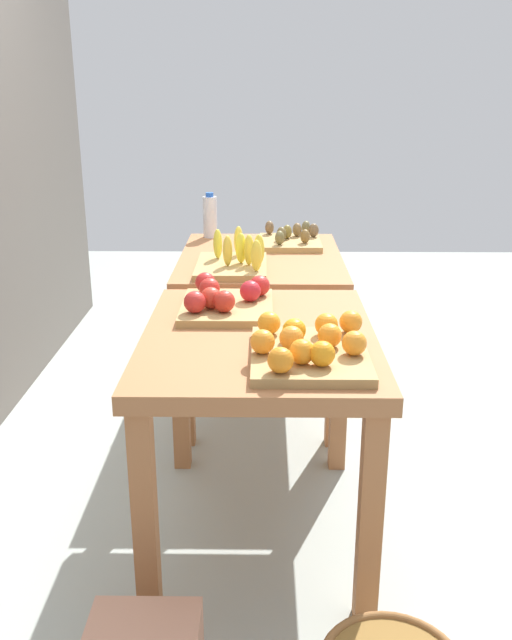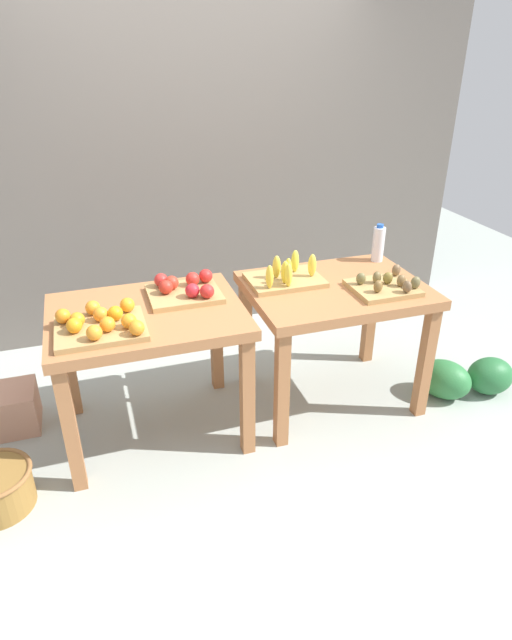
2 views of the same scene
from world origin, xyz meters
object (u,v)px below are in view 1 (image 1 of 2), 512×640
Objects in this scene: apple_bin at (225,300)px; orange_bin at (309,346)px; display_table_left at (259,365)px; display_table_right at (261,279)px; banana_crate at (235,260)px; watermelon_pile at (301,325)px; kiwi_bin at (291,239)px; water_bottle at (210,216)px.

orange_bin is at bearing -149.05° from apple_bin.
display_table_left is 2.34× the size of orange_bin.
display_table_left is 1.00× the size of display_table_right.
banana_crate is at bearing 156.57° from display_table_right.
display_table_left is at bearing 172.66° from watermelon_pile.
display_table_right is at bearing 163.46° from watermelon_pile.
apple_bin is at bearing 171.61° from display_table_right.
banana_crate is at bearing 14.21° from orange_bin.
apple_bin is (0.24, 0.13, 0.16)m from display_table_left.
kiwi_bin is (1.35, -0.16, 0.15)m from display_table_left.
orange_bin reaches higher than watermelon_pile.
water_bottle reaches higher than kiwi_bin.
banana_crate reaches higher than display_table_right.
kiwi_bin is 1.48× the size of water_bottle.
banana_crate reaches higher than apple_bin.
orange_bin is at bearing 179.99° from kiwi_bin.
orange_bin reaches higher than display_table_left.
orange_bin is at bearing -166.18° from water_bottle.
watermelon_pile is (0.43, -0.54, -0.79)m from water_bottle.
apple_bin is 1.92m from watermelon_pile.
kiwi_bin is (0.23, -0.16, 0.15)m from display_table_right.
display_table_left is 1.59m from water_bottle.
display_table_left is at bearing -172.03° from banana_crate.
banana_crate is 0.58m from kiwi_bin.
watermelon_pile is (0.86, -0.25, -0.55)m from display_table_right.
orange_bin is 1.01× the size of banana_crate.
water_bottle is at bearing 33.43° from display_table_right.
display_table_left is at bearing 173.41° from kiwi_bin.
watermelon_pile is at bearing -51.46° from water_bottle.
apple_bin is at bearing 167.52° from watermelon_pile.
display_table_right is at bearing -8.39° from apple_bin.
kiwi_bin is (0.51, -0.28, -0.01)m from banana_crate.
apple_bin is (-0.88, 0.13, 0.16)m from display_table_right.
apple_bin is 1.11× the size of kiwi_bin.
apple_bin is 0.59× the size of watermelon_pile.
display_table_right is at bearing 0.00° from display_table_left.
banana_crate is (1.09, 0.27, 0.00)m from orange_bin.
kiwi_bin is 0.49m from water_bottle.
water_bottle reaches higher than banana_crate.
display_table_left is 2.85× the size of kiwi_bin.
apple_bin reaches higher than orange_bin.
banana_crate is 0.64× the size of watermelon_pile.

